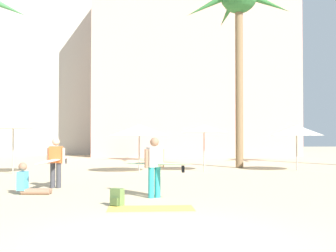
{
  "coord_description": "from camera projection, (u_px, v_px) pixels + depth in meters",
  "views": [
    {
      "loc": [
        -0.26,
        -6.87,
        1.65
      ],
      "look_at": [
        0.34,
        4.23,
        1.92
      ],
      "focal_mm": 45.6,
      "sensor_mm": 36.0,
      "label": 1
    }
  ],
  "objects": [
    {
      "name": "hotel_tower_gray",
      "position": [
        30.0,
        32.0,
        43.22
      ],
      "size": [
        15.09,
        10.62,
        24.55
      ],
      "primitive_type": "cube",
      "color": "#BCB7AD",
      "rests_on": "ground"
    },
    {
      "name": "palm_tree_center",
      "position": [
        239.0,
        7.0,
        22.55
      ],
      "size": [
        5.86,
        5.92,
        10.17
      ],
      "color": "brown",
      "rests_on": "ground"
    },
    {
      "name": "cafe_umbrella_1",
      "position": [
        204.0,
        129.0,
        20.17
      ],
      "size": [
        2.27,
        2.27,
        2.2
      ],
      "color": "gray",
      "rests_on": "ground"
    },
    {
      "name": "cafe_umbrella_2",
      "position": [
        296.0,
        130.0,
        20.48
      ],
      "size": [
        2.55,
        2.55,
        2.19
      ],
      "color": "gray",
      "rests_on": "ground"
    },
    {
      "name": "cafe_umbrella_4",
      "position": [
        13.0,
        124.0,
        18.87
      ],
      "size": [
        2.48,
        2.48,
        2.44
      ],
      "color": "gray",
      "rests_on": "ground"
    },
    {
      "name": "person_far_right",
      "position": [
        28.0,
        183.0,
        12.17
      ],
      "size": [
        0.94,
        0.44,
        0.91
      ],
      "rotation": [
        0.0,
        0.0,
        6.21
      ],
      "color": "#936B51",
      "rests_on": "ground"
    },
    {
      "name": "hotel_pink",
      "position": [
        192.0,
        77.0,
        38.45
      ],
      "size": [
        16.78,
        9.78,
        14.08
      ],
      "primitive_type": "cube",
      "color": "#DB9989",
      "rests_on": "ground"
    },
    {
      "name": "beach_towel",
      "position": [
        151.0,
        208.0,
        9.71
      ],
      "size": [
        1.97,
        0.83,
        0.01
      ],
      "primitive_type": "cube",
      "rotation": [
        0.0,
        0.0,
        0.01
      ],
      "color": "#F4CC4C",
      "rests_on": "ground"
    },
    {
      "name": "cafe_umbrella_0",
      "position": [
        139.0,
        130.0,
        19.6
      ],
      "size": [
        2.76,
        2.76,
        2.19
      ],
      "color": "gray",
      "rests_on": "ground"
    },
    {
      "name": "person_mid_left",
      "position": [
        55.0,
        161.0,
        13.53
      ],
      "size": [
        0.7,
        3.2,
        1.6
      ],
      "rotation": [
        0.0,
        0.0,
        4.56
      ],
      "color": "#3D3D42",
      "rests_on": "ground"
    },
    {
      "name": "ground",
      "position": [
        161.0,
        239.0,
        6.83
      ],
      "size": [
        120.0,
        120.0,
        0.0
      ],
      "primitive_type": "plane",
      "color": "#C6B28C"
    },
    {
      "name": "backpack",
      "position": [
        117.0,
        198.0,
        10.07
      ],
      "size": [
        0.35,
        0.34,
        0.42
      ],
      "rotation": [
        0.0,
        0.0,
        4.11
      ],
      "color": "#58733E",
      "rests_on": "ground"
    },
    {
      "name": "person_mid_right",
      "position": [
        154.0,
        164.0,
        11.62
      ],
      "size": [
        2.08,
        2.58,
        1.62
      ],
      "rotation": [
        0.0,
        0.0,
        2.09
      ],
      "color": "teal",
      "rests_on": "ground"
    }
  ]
}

